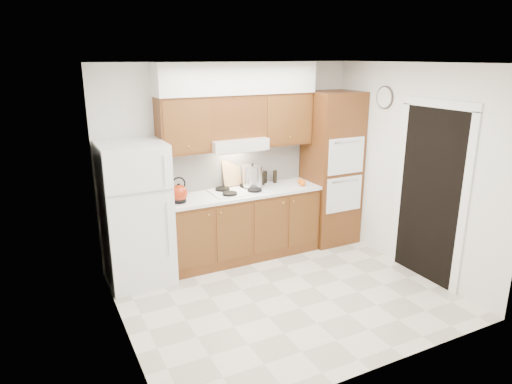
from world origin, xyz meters
TOP-DOWN VIEW (x-y plane):
  - floor at (0.00, 0.00)m, footprint 3.60×3.60m
  - ceiling at (0.00, 0.00)m, footprint 3.60×3.60m
  - wall_back at (0.00, 1.50)m, footprint 3.60×0.02m
  - wall_left at (-1.80, 0.00)m, footprint 0.02×3.00m
  - wall_right at (1.80, 0.00)m, footprint 0.02×3.00m
  - fridge at (-1.41, 1.14)m, footprint 0.75×0.72m
  - base_cabinets at (0.02, 1.20)m, footprint 2.11×0.60m
  - countertop at (0.03, 1.19)m, footprint 2.13×0.62m
  - backsplash at (0.02, 1.49)m, footprint 2.11×0.03m
  - oven_cabinet at (1.44, 1.18)m, footprint 0.70×0.65m
  - upper_cab_left at (-0.71, 1.33)m, footprint 0.63×0.33m
  - upper_cab_right at (0.72, 1.33)m, footprint 0.73×0.33m
  - range_hood at (-0.02, 1.27)m, footprint 0.75×0.45m
  - upper_cab_over_hood at (-0.02, 1.33)m, footprint 0.75×0.33m
  - soffit at (0.03, 1.32)m, footprint 2.13×0.36m
  - cooktop at (-0.02, 1.21)m, footprint 0.74×0.50m
  - doorway at (1.79, -0.35)m, footprint 0.02×0.90m
  - wall_clock at (1.79, 0.55)m, footprint 0.02×0.30m
  - kettle at (-0.88, 1.10)m, footprint 0.24×0.24m
  - cutting_board at (-0.02, 1.45)m, footprint 0.28×0.12m
  - stock_pot at (0.21, 1.27)m, footprint 0.35×0.35m
  - condiment_a at (0.42, 1.35)m, footprint 0.06×0.06m
  - condiment_b at (0.62, 1.37)m, footprint 0.06×0.06m
  - condiment_c at (0.49, 1.43)m, footprint 0.07×0.07m
  - orange_near at (0.87, 1.04)m, footprint 0.11×0.11m
  - orange_far at (0.91, 1.16)m, footprint 0.08×0.08m

SIDE VIEW (x-z plane):
  - floor at x=0.00m, z-range 0.00..0.00m
  - base_cabinets at x=0.02m, z-range 0.00..0.90m
  - fridge at x=-1.41m, z-range 0.00..1.72m
  - countertop at x=0.03m, z-range 0.90..0.94m
  - cooktop at x=-0.02m, z-range 0.94..0.95m
  - orange_far at x=0.91m, z-range 0.94..1.01m
  - orange_near at x=0.87m, z-range 0.94..1.03m
  - condiment_c at x=0.49m, z-range 0.94..1.11m
  - condiment_a at x=0.42m, z-range 0.94..1.12m
  - condiment_b at x=0.62m, z-range 0.94..1.12m
  - doorway at x=1.79m, z-range 0.00..2.10m
  - kettle at x=-0.88m, z-range 0.95..1.16m
  - oven_cabinet at x=1.44m, z-range 0.00..2.20m
  - stock_pot at x=0.21m, z-range 0.97..1.25m
  - cutting_board at x=-0.02m, z-range 0.96..1.32m
  - backsplash at x=0.02m, z-range 0.94..1.50m
  - wall_back at x=0.00m, z-range 0.00..2.60m
  - wall_left at x=-1.80m, z-range 0.00..2.60m
  - wall_right at x=1.80m, z-range 0.00..2.60m
  - range_hood at x=-0.02m, z-range 1.50..1.65m
  - upper_cab_left at x=-0.71m, z-range 1.50..2.20m
  - upper_cab_right at x=0.72m, z-range 1.50..2.20m
  - upper_cab_over_hood at x=-0.02m, z-range 1.65..2.20m
  - wall_clock at x=1.79m, z-range 2.00..2.30m
  - soffit at x=0.03m, z-range 2.20..2.60m
  - ceiling at x=0.00m, z-range 2.60..2.60m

